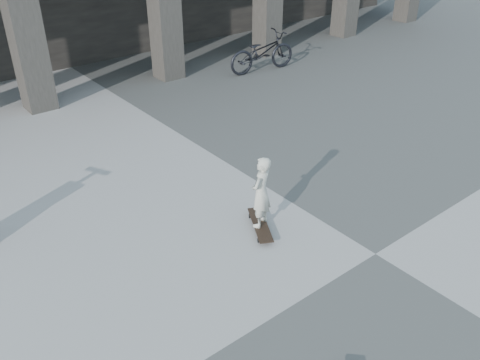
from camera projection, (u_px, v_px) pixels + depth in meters
ground at (376, 254)px, 7.33m from camera, size 90.00×90.00×0.00m
longboard at (260, 225)px, 7.82m from camera, size 0.63×0.92×0.09m
child at (261, 192)px, 7.52m from camera, size 0.50×0.43×1.15m
bicycle at (262, 52)px, 14.20m from camera, size 2.13×0.96×1.08m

